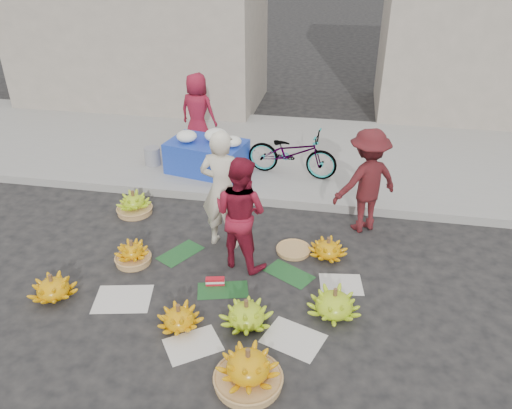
% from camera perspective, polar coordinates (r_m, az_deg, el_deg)
% --- Properties ---
extents(ground, '(80.00, 80.00, 0.00)m').
position_cam_1_polar(ground, '(6.69, -2.55, -8.80)').
color(ground, black).
rests_on(ground, ground).
extents(curb, '(40.00, 0.25, 0.15)m').
position_cam_1_polar(curb, '(8.45, 0.72, 0.66)').
color(curb, gray).
rests_on(curb, ground).
extents(sidewalk, '(40.00, 4.00, 0.12)m').
position_cam_1_polar(sidewalk, '(10.33, 2.72, 6.06)').
color(sidewalk, gray).
rests_on(sidewalk, ground).
extents(building_left, '(6.00, 3.00, 4.00)m').
position_cam_1_polar(building_left, '(13.56, -13.19, 19.52)').
color(building_left, '#9F9182').
rests_on(building_left, sidewalk).
extents(building_right, '(5.00, 3.00, 5.00)m').
position_cam_1_polar(building_right, '(13.33, 26.13, 19.52)').
color(building_right, '#9F9182').
rests_on(building_right, sidewalk).
extents(newspaper_scatter, '(3.20, 1.80, 0.00)m').
position_cam_1_polar(newspaper_scatter, '(6.09, -4.26, -13.33)').
color(newspaper_scatter, silver).
rests_on(newspaper_scatter, ground).
extents(banana_leaves, '(2.00, 1.00, 0.00)m').
position_cam_1_polar(banana_leaves, '(6.86, -3.00, -7.67)').
color(banana_leaves, '#17451F').
rests_on(banana_leaves, ground).
extents(banana_bunch_0, '(0.73, 0.73, 0.35)m').
position_cam_1_polar(banana_bunch_0, '(6.83, -22.21, -8.79)').
color(banana_bunch_0, '#E0A00B').
rests_on(banana_bunch_0, ground).
extents(banana_bunch_1, '(0.62, 0.62, 0.32)m').
position_cam_1_polar(banana_bunch_1, '(6.01, -8.79, -12.63)').
color(banana_bunch_1, '#E0A00B').
rests_on(banana_bunch_1, ground).
extents(banana_bunch_2, '(0.82, 0.82, 0.47)m').
position_cam_1_polar(banana_bunch_2, '(5.30, -0.91, -18.26)').
color(banana_bunch_2, '#A77A46').
rests_on(banana_bunch_2, ground).
extents(banana_bunch_3, '(0.69, 0.69, 0.37)m').
position_cam_1_polar(banana_bunch_3, '(5.95, -1.11, -12.42)').
color(banana_bunch_3, '#82B219').
rests_on(banana_bunch_3, ground).
extents(banana_bunch_4, '(0.76, 0.76, 0.39)m').
position_cam_1_polar(banana_bunch_4, '(6.15, 8.94, -11.10)').
color(banana_bunch_4, '#82B219').
rests_on(banana_bunch_4, ground).
extents(banana_bunch_5, '(0.64, 0.64, 0.32)m').
position_cam_1_polar(banana_bunch_5, '(7.14, 8.23, -5.00)').
color(banana_bunch_5, '#E0A00B').
rests_on(banana_bunch_5, ground).
extents(banana_bunch_6, '(0.53, 0.53, 0.36)m').
position_cam_1_polar(banana_bunch_6, '(7.16, -13.93, -5.48)').
color(banana_bunch_6, '#A77A46').
rests_on(banana_bunch_6, ground).
extents(banana_bunch_7, '(0.60, 0.60, 0.40)m').
position_cam_1_polar(banana_bunch_7, '(8.35, -13.77, 0.08)').
color(banana_bunch_7, '#A77A46').
rests_on(banana_bunch_7, ground).
extents(basket_spare, '(0.55, 0.55, 0.06)m').
position_cam_1_polar(basket_spare, '(7.24, 4.30, -5.23)').
color(basket_spare, '#A77A46').
rests_on(basket_spare, ground).
extents(incense_stack, '(0.26, 0.13, 0.10)m').
position_cam_1_polar(incense_stack, '(6.62, -4.69, -8.73)').
color(incense_stack, red).
rests_on(incense_stack, ground).
extents(vendor_cream, '(0.70, 0.51, 1.77)m').
position_cam_1_polar(vendor_cream, '(6.99, -3.88, 1.64)').
color(vendor_cream, beige).
rests_on(vendor_cream, ground).
extents(vendor_red, '(0.94, 0.85, 1.60)m').
position_cam_1_polar(vendor_red, '(6.60, -1.79, -1.00)').
color(vendor_red, maroon).
rests_on(vendor_red, ground).
extents(man_striped, '(1.21, 1.08, 1.62)m').
position_cam_1_polar(man_striped, '(7.58, 12.54, 2.63)').
color(man_striped, maroon).
rests_on(man_striped, ground).
extents(flower_table, '(1.52, 1.12, 0.80)m').
position_cam_1_polar(flower_table, '(9.25, -5.59, 5.72)').
color(flower_table, '#1934A4').
rests_on(flower_table, sidewalk).
extents(grey_bucket, '(0.30, 0.30, 0.34)m').
position_cam_1_polar(grey_bucket, '(9.74, -11.74, 5.44)').
color(grey_bucket, gray).
rests_on(grey_bucket, sidewalk).
extents(flower_vendor, '(0.84, 0.64, 1.54)m').
position_cam_1_polar(flower_vendor, '(10.13, -6.69, 10.47)').
color(flower_vendor, maroon).
rests_on(flower_vendor, sidewalk).
extents(bicycle, '(0.79, 1.71, 0.86)m').
position_cam_1_polar(bicycle, '(9.04, 4.16, 5.92)').
color(bicycle, gray).
rests_on(bicycle, sidewalk).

